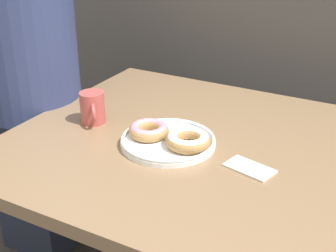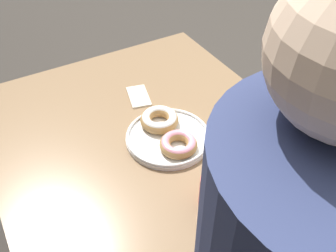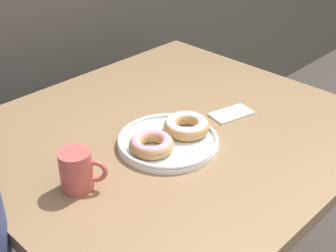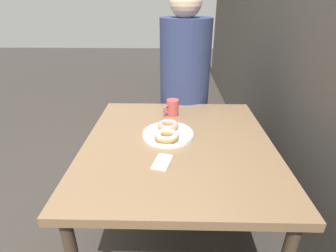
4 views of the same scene
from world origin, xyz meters
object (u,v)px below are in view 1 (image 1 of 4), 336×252
Objects in this scene: dining_table at (195,162)px; donut_plate at (169,138)px; person_figure at (27,70)px; napkin at (250,168)px; coffee_mug at (93,108)px.

dining_table is 0.12m from donut_plate.
dining_table is at bearing -4.54° from person_figure.
donut_plate reaches higher than napkin.
donut_plate is 0.20× the size of person_figure.
person_figure reaches higher than dining_table.
person_figure reaches higher than napkin.
coffee_mug is 0.07× the size of person_figure.
napkin is (0.54, -0.04, -0.05)m from coffee_mug.
donut_plate reaches higher than dining_table.
person_figure is at bearing 170.14° from donut_plate.
coffee_mug is 0.71× the size of napkin.
napkin is (0.25, -0.02, -0.02)m from donut_plate.
napkin is at bearing -21.17° from dining_table.
person_figure is (-0.70, 0.06, 0.16)m from dining_table.
dining_table is 10.67× the size of coffee_mug.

